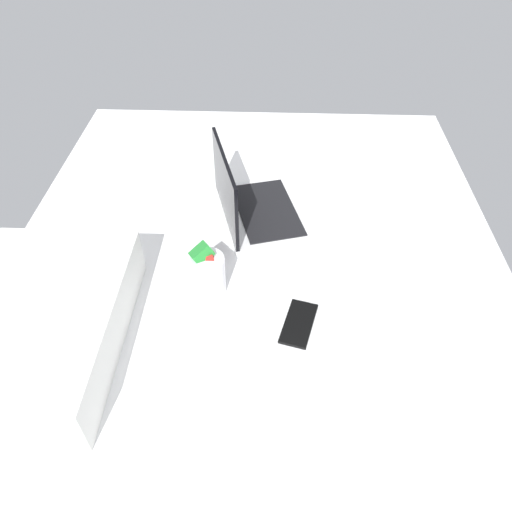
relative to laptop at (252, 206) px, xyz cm
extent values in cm
cube|color=white|center=(-20.30, -1.77, -13.41)|extent=(180.00, 140.00, 18.00)
cube|color=silver|center=(0.83, -2.93, -3.41)|extent=(38.01, 31.11, 2.00)
cube|color=black|center=(1.24, -4.37, -2.21)|extent=(32.53, 24.25, 0.40)
cube|color=black|center=(-2.16, 7.66, 8.09)|extent=(32.03, 9.94, 21.00)
cylinder|color=silver|center=(-30.72, 9.91, 1.09)|extent=(9.00, 9.00, 11.00)
cube|color=orange|center=(-31.14, 9.92, -1.16)|extent=(6.85, 6.87, 5.14)
cube|color=yellow|center=(-31.40, 9.26, 0.93)|extent=(7.43, 7.01, 5.05)
cube|color=orange|center=(-30.42, 9.66, 3.02)|extent=(6.99, 6.57, 4.33)
cube|color=red|center=(-28.87, 10.01, 5.11)|extent=(6.91, 4.81, 5.83)
cube|color=#268C33|center=(-29.42, 11.22, 7.20)|extent=(6.17, 7.18, 6.05)
cube|color=black|center=(-41.60, -13.33, -4.01)|extent=(15.28, 10.18, 0.80)
cube|color=white|center=(-49.29, 46.23, 2.09)|extent=(52.00, 36.00, 13.00)
camera|label=1|loc=(-117.50, -5.96, 89.28)|focal=34.08mm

